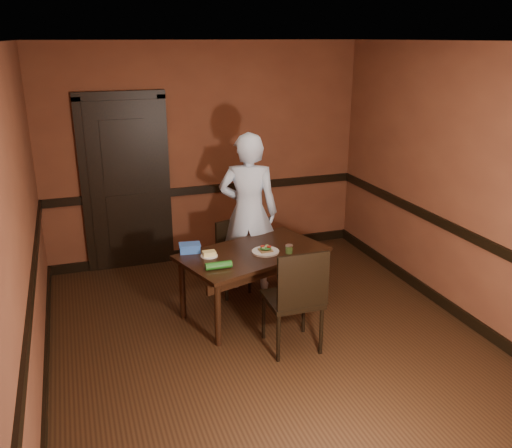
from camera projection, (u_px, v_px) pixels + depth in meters
floor at (268, 339)px, 5.17m from camera, size 4.00×4.50×0.01m
ceiling at (271, 41)px, 4.28m from camera, size 4.00×4.50×0.01m
wall_back at (206, 154)px, 6.73m from camera, size 4.00×0.02×2.70m
wall_front at (426, 327)px, 2.72m from camera, size 4.00×0.02×2.70m
wall_left at (23, 229)px, 4.11m from camera, size 0.02×4.50×2.70m
wall_right at (459, 185)px, 5.35m from camera, size 0.02×4.50×2.70m
dado_back at (207, 189)px, 6.87m from camera, size 4.00×0.03×0.10m
dado_left at (33, 283)px, 4.26m from camera, size 0.03×4.50×0.10m
dado_right at (452, 228)px, 5.49m from camera, size 0.03×4.50×0.10m
baseboard_back at (209, 251)px, 7.14m from camera, size 4.00×0.03×0.12m
baseboard_left at (46, 374)px, 4.53m from camera, size 0.03×4.50×0.12m
baseboard_right at (442, 302)px, 5.77m from camera, size 0.03×4.50×0.12m
door at (126, 182)px, 6.48m from camera, size 1.05×0.07×2.20m
dining_table at (253, 282)px, 5.58m from camera, size 1.63×1.22×0.68m
chair_far at (230, 259)px, 6.01m from camera, size 0.47×0.47×0.80m
chair_near at (292, 297)px, 4.90m from camera, size 0.48×0.48×1.01m
person at (249, 212)px, 5.99m from camera, size 0.76×0.64×1.79m
sandwich_plate at (266, 251)px, 5.44m from camera, size 0.27×0.27×0.07m
sauce_jar at (289, 249)px, 5.41m from camera, size 0.07×0.07×0.09m
cheese_saucer at (209, 254)px, 5.34m from camera, size 0.17×0.17×0.05m
food_tub at (190, 248)px, 5.44m from camera, size 0.23×0.17×0.09m
wrapped_veg at (219, 265)px, 5.05m from camera, size 0.25×0.07×0.07m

